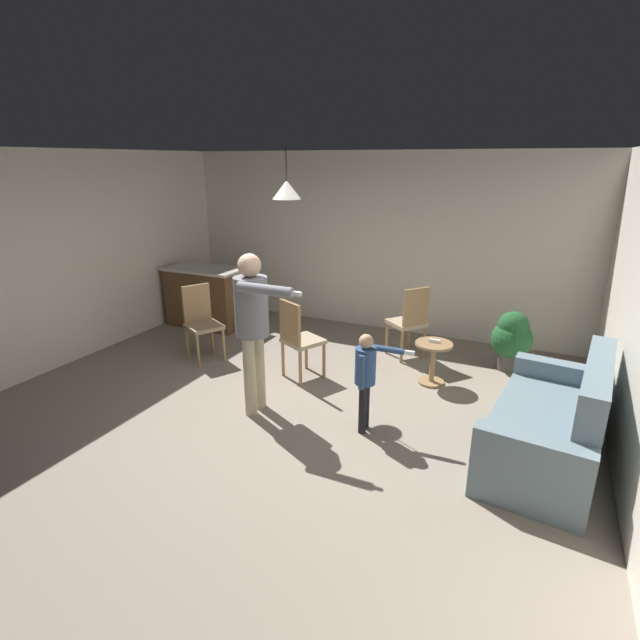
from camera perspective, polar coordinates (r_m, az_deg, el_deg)
The scene contains 14 objects.
ground at distance 5.25m, azimuth -5.51°, elevation -10.97°, with size 7.68×7.68×0.00m, color gray.
wall_back at distance 7.60m, azimuth 6.62°, elevation 9.05°, with size 6.40×0.10×2.70m, color silver.
wall_left at distance 6.93m, azimuth -29.49°, elevation 5.89°, with size 0.10×6.40×2.70m, color silver.
couch_floral at distance 4.82m, azimuth 25.67°, elevation -11.24°, with size 1.05×1.89×1.00m.
kitchen_counter at distance 7.98m, azimuth -13.26°, elevation 2.71°, with size 1.26×0.66×0.95m.
side_table_by_couch at distance 5.91m, azimuth 13.16°, elevation -4.39°, with size 0.44×0.44×0.52m.
person_adult at distance 4.92m, azimuth -7.90°, elevation 0.33°, with size 0.84×0.49×1.70m.
person_child at distance 4.68m, azimuth 5.47°, elevation -6.13°, with size 0.53×0.31×1.01m.
dining_chair_by_counter at distance 5.81m, azimuth -2.59°, elevation -1.98°, with size 0.56×0.56×1.00m.
dining_chair_near_wall at distance 6.54m, azimuth 10.53°, elevation 0.06°, with size 0.59×0.59×1.00m.
dining_chair_centre_back at distance 6.60m, azimuth -13.81°, elevation 0.01°, with size 0.57×0.57×1.00m.
potted_plant_corner at distance 6.57m, azimuth 21.66°, elevation -2.00°, with size 0.50×0.50×0.77m.
spare_remote_on_table at distance 5.85m, azimuth 13.34°, elevation -2.41°, with size 0.04×0.13×0.04m, color white.
ceiling_light_pendant at distance 5.51m, azimuth -3.95°, elevation 15.06°, with size 0.32×0.32×0.55m.
Camera 1 is at (2.38, -3.91, 2.57)m, focal length 27.17 mm.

